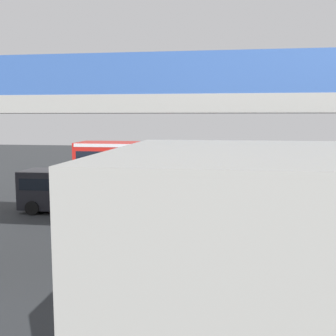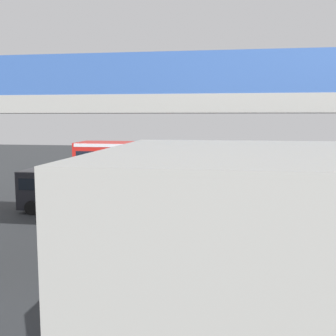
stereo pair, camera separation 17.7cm
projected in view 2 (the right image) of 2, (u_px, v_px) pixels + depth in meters
ground at (186, 194)px, 25.66m from camera, size 80.00×80.00×0.00m
city_bus at (172, 164)px, 25.04m from camera, size 11.54×2.85×3.15m
parked_van at (71, 188)px, 20.75m from camera, size 4.80×2.17×2.05m
pedestrian at (210, 190)px, 21.97m from camera, size 0.38×0.38×1.79m
traffic_sign at (84, 157)px, 29.04m from camera, size 0.08×0.60×2.80m
lane_dash_leftmost at (252, 190)px, 27.06m from camera, size 2.00×0.20×0.01m
lane_dash_left at (190, 188)px, 27.68m from camera, size 2.00×0.20×0.01m
lane_dash_centre at (131, 186)px, 28.30m from camera, size 2.00×0.20×0.01m
pedestrian_overpass at (139, 116)px, 12.61m from camera, size 27.61×2.60×6.39m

